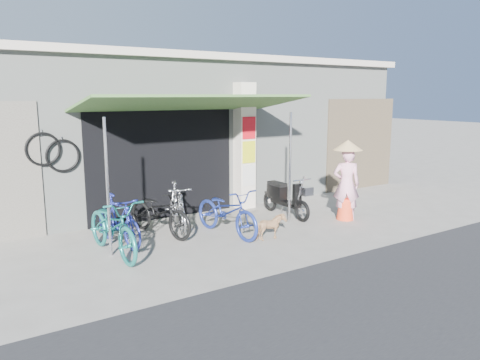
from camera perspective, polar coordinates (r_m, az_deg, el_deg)
ground at (r=9.10m, az=4.52°, el=-7.04°), size 80.00×80.00×0.00m
bicycle_shop at (r=13.12m, az=-9.10°, el=6.37°), size 12.30×5.30×3.66m
shop_pillar at (r=11.24m, az=0.48°, el=4.14°), size 0.42×0.44×3.00m
awning at (r=9.58m, az=-5.65°, el=9.10°), size 4.60×1.88×2.72m
neighbour_right at (r=14.06m, az=14.44°, el=4.25°), size 2.60×0.06×2.60m
bike_teal at (r=8.26m, az=-15.25°, el=-5.49°), size 0.81×1.98×1.02m
bike_blue at (r=8.79m, az=-14.58°, el=-4.79°), size 0.69×1.61×0.94m
bike_black at (r=9.27m, az=-9.75°, el=-3.86°), size 1.09×1.86×0.92m
bike_silver at (r=9.51m, az=-7.67°, el=-3.28°), size 0.86×1.69×0.98m
bike_navy at (r=9.14m, az=-1.61°, el=-3.85°), size 0.87×1.87×0.95m
street_dog at (r=8.89m, az=3.71°, el=-5.75°), size 0.61×0.31×0.50m
moped at (r=10.63m, az=5.42°, el=-2.13°), size 0.47×1.65×0.93m
nun at (r=10.45m, az=12.85°, el=-0.07°), size 0.69×0.65×1.76m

